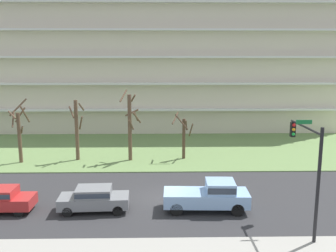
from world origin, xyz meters
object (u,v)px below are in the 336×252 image
(tree_left, at_px, (77,129))
(tree_center, at_px, (130,124))
(tree_far_left, at_px, (19,131))
(tree_right, at_px, (184,135))
(pickup_blue_center_left, at_px, (210,195))
(sedan_gray_near_left, at_px, (94,198))
(traffic_signal_mast, at_px, (308,159))

(tree_left, xyz_separation_m, tree_center, (5.03, -0.18, 0.41))
(tree_far_left, distance_m, tree_right, 15.20)
(tree_right, xyz_separation_m, pickup_blue_center_left, (0.94, -12.22, -1.35))
(tree_right, xyz_separation_m, sedan_gray_near_left, (-6.45, -12.21, -1.49))
(pickup_blue_center_left, bearing_deg, sedan_gray_near_left, -177.96)
(tree_far_left, height_order, tree_right, tree_far_left)
(tree_right, bearing_deg, tree_far_left, -176.23)
(sedan_gray_near_left, xyz_separation_m, pickup_blue_center_left, (7.40, -0.01, 0.14))
(sedan_gray_near_left, height_order, traffic_signal_mast, traffic_signal_mast)
(pickup_blue_center_left, bearing_deg, traffic_signal_mast, -30.36)
(tree_left, relative_size, tree_right, 1.29)
(tree_left, bearing_deg, pickup_blue_center_left, -47.42)
(tree_far_left, bearing_deg, tree_right, 3.77)
(tree_left, height_order, tree_center, tree_center)
(tree_right, height_order, pickup_blue_center_left, tree_right)
(tree_far_left, height_order, pickup_blue_center_left, tree_far_left)
(tree_center, bearing_deg, pickup_blue_center_left, -63.15)
(tree_far_left, height_order, tree_left, tree_far_left)
(sedan_gray_near_left, bearing_deg, traffic_signal_mast, -17.02)
(tree_far_left, relative_size, pickup_blue_center_left, 1.09)
(tree_right, bearing_deg, sedan_gray_near_left, -117.85)
(tree_right, bearing_deg, pickup_blue_center_left, -85.59)
(tree_center, bearing_deg, tree_right, 4.88)
(sedan_gray_near_left, bearing_deg, tree_far_left, 125.09)
(tree_right, bearing_deg, traffic_signal_mast, -69.13)
(sedan_gray_near_left, height_order, pickup_blue_center_left, pickup_blue_center_left)
(traffic_signal_mast, bearing_deg, sedan_gray_near_left, 165.72)
(tree_left, relative_size, traffic_signal_mast, 0.92)
(tree_left, height_order, sedan_gray_near_left, tree_left)
(tree_left, relative_size, sedan_gray_near_left, 1.29)
(tree_left, distance_m, tree_center, 5.05)
(pickup_blue_center_left, bearing_deg, tree_left, 134.68)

